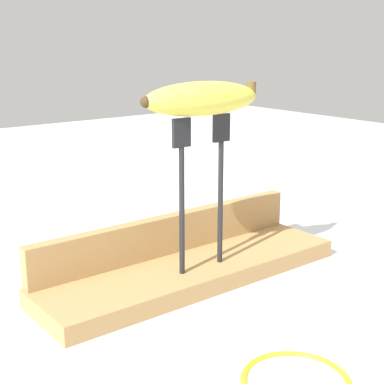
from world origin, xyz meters
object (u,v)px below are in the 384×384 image
(fork_stand_center, at_px, (202,180))
(banana_chunk_near, at_px, (45,273))
(wire_coil, at_px, (296,379))
(banana_raised_center, at_px, (202,99))

(fork_stand_center, bearing_deg, banana_chunk_near, 145.58)
(fork_stand_center, xyz_separation_m, wire_coil, (-0.07, -0.24, -0.14))
(banana_raised_center, height_order, wire_coil, banana_raised_center)
(banana_raised_center, xyz_separation_m, banana_chunk_near, (-0.17, 0.12, -0.23))
(banana_chunk_near, relative_size, wire_coil, 0.67)
(fork_stand_center, xyz_separation_m, banana_raised_center, (-0.00, 0.00, 0.10))
(banana_chunk_near, distance_m, wire_coil, 0.37)
(fork_stand_center, height_order, banana_raised_center, banana_raised_center)
(banana_raised_center, relative_size, banana_chunk_near, 2.30)
(fork_stand_center, bearing_deg, wire_coil, -107.07)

